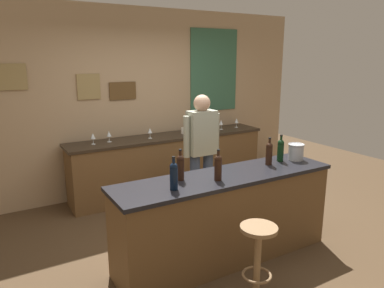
{
  "coord_description": "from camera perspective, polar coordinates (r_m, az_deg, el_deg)",
  "views": [
    {
      "loc": [
        -2.04,
        -3.19,
        2.07
      ],
      "look_at": [
        0.1,
        0.45,
        1.05
      ],
      "focal_mm": 33.73,
      "sensor_mm": 36.0,
      "label": 1
    }
  ],
  "objects": [
    {
      "name": "wine_glass_e",
      "position": [
        6.2,
        7.06,
        3.62
      ],
      "size": [
        0.07,
        0.07,
        0.16
      ],
      "color": "silver",
      "rests_on": "side_counter"
    },
    {
      "name": "wine_bottle_e",
      "position": [
        4.19,
        13.83,
        -0.84
      ],
      "size": [
        0.07,
        0.07,
        0.31
      ],
      "color": "black",
      "rests_on": "bar_counter"
    },
    {
      "name": "wine_glass_b",
      "position": [
        5.22,
        -13.0,
        1.51
      ],
      "size": [
        0.07,
        0.07,
        0.16
      ],
      "color": "silver",
      "rests_on": "side_counter"
    },
    {
      "name": "bar_stool",
      "position": [
        3.27,
        10.37,
        -16.16
      ],
      "size": [
        0.32,
        0.32,
        0.68
      ],
      "color": "olive",
      "rests_on": "ground_plane"
    },
    {
      "name": "ice_bucket",
      "position": [
        4.3,
        16.12,
        -1.14
      ],
      "size": [
        0.19,
        0.19,
        0.19
      ],
      "color": "#B7BABF",
      "rests_on": "bar_counter"
    },
    {
      "name": "back_wall",
      "position": [
        5.65,
        -8.86,
        6.75
      ],
      "size": [
        6.0,
        0.09,
        2.8
      ],
      "color": "tan",
      "rests_on": "ground_plane"
    },
    {
      "name": "bartender",
      "position": [
        4.61,
        1.54,
        -0.68
      ],
      "size": [
        0.52,
        0.21,
        1.62
      ],
      "color": "#384766",
      "rests_on": "ground_plane"
    },
    {
      "name": "wine_bottle_b",
      "position": [
        3.44,
        -1.85,
        -3.56
      ],
      "size": [
        0.07,
        0.07,
        0.31
      ],
      "color": "black",
      "rests_on": "bar_counter"
    },
    {
      "name": "ground_plane",
      "position": [
        4.32,
        1.97,
        -15.08
      ],
      "size": [
        10.0,
        10.0,
        0.0
      ],
      "primitive_type": "plane",
      "color": "#4C3823"
    },
    {
      "name": "wine_glass_a",
      "position": [
        5.13,
        -15.4,
        1.16
      ],
      "size": [
        0.07,
        0.07,
        0.16
      ],
      "color": "silver",
      "rests_on": "side_counter"
    },
    {
      "name": "coffee_mug",
      "position": [
        5.67,
        -1.32,
        2.15
      ],
      "size": [
        0.13,
        0.08,
        0.09
      ],
      "color": "silver",
      "rests_on": "side_counter"
    },
    {
      "name": "side_counter",
      "position": [
        5.66,
        -3.5,
        -3.07
      ],
      "size": [
        3.14,
        0.56,
        0.9
      ],
      "color": "brown",
      "rests_on": "ground_plane"
    },
    {
      "name": "wine_bottle_d",
      "position": [
        4.02,
        12.09,
        -1.35
      ],
      "size": [
        0.07,
        0.07,
        0.31
      ],
      "color": "black",
      "rests_on": "bar_counter"
    },
    {
      "name": "bar_counter",
      "position": [
        3.81,
        5.3,
        -11.43
      ],
      "size": [
        2.38,
        0.6,
        0.92
      ],
      "color": "brown",
      "rests_on": "ground_plane"
    },
    {
      "name": "wine_glass_d",
      "position": [
        6.0,
        4.64,
        3.35
      ],
      "size": [
        0.07,
        0.07,
        0.16
      ],
      "color": "silver",
      "rests_on": "side_counter"
    },
    {
      "name": "wine_bottle_c",
      "position": [
        3.44,
        4.15,
        -3.58
      ],
      "size": [
        0.07,
        0.07,
        0.31
      ],
      "color": "black",
      "rests_on": "bar_counter"
    },
    {
      "name": "wine_glass_c",
      "position": [
        5.35,
        -6.68,
        2.06
      ],
      "size": [
        0.07,
        0.07,
        0.16
      ],
      "color": "silver",
      "rests_on": "side_counter"
    },
    {
      "name": "wine_bottle_a",
      "position": [
        3.2,
        -2.9,
        -4.91
      ],
      "size": [
        0.07,
        0.07,
        0.31
      ],
      "color": "black",
      "rests_on": "bar_counter"
    }
  ]
}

